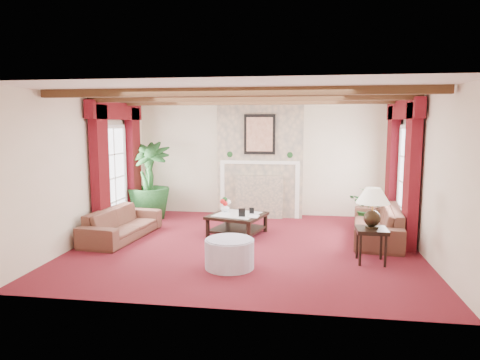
% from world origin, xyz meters
% --- Properties ---
extents(floor, '(6.00, 6.00, 0.00)m').
position_xyz_m(floor, '(0.00, 0.00, 0.00)').
color(floor, '#4E0E17').
rests_on(floor, ground).
extents(ceiling, '(6.00, 6.00, 0.00)m').
position_xyz_m(ceiling, '(0.00, 0.00, 2.70)').
color(ceiling, white).
rests_on(ceiling, floor).
extents(back_wall, '(6.00, 0.02, 2.70)m').
position_xyz_m(back_wall, '(0.00, 2.75, 1.35)').
color(back_wall, beige).
rests_on(back_wall, ground).
extents(left_wall, '(0.02, 5.50, 2.70)m').
position_xyz_m(left_wall, '(-3.00, 0.00, 1.35)').
color(left_wall, beige).
rests_on(left_wall, ground).
extents(right_wall, '(0.02, 5.50, 2.70)m').
position_xyz_m(right_wall, '(3.00, 0.00, 1.35)').
color(right_wall, beige).
rests_on(right_wall, ground).
extents(ceiling_beams, '(6.00, 3.00, 0.12)m').
position_xyz_m(ceiling_beams, '(0.00, 0.00, 2.64)').
color(ceiling_beams, '#3A2112').
rests_on(ceiling_beams, ceiling).
extents(fireplace, '(2.00, 0.52, 2.70)m').
position_xyz_m(fireplace, '(0.00, 2.55, 2.70)').
color(fireplace, tan).
rests_on(fireplace, ground).
extents(french_door_left, '(0.10, 1.10, 2.16)m').
position_xyz_m(french_door_left, '(-2.97, 1.00, 2.13)').
color(french_door_left, white).
rests_on(french_door_left, ground).
extents(french_door_right, '(0.10, 1.10, 2.16)m').
position_xyz_m(french_door_right, '(2.97, 1.00, 2.13)').
color(french_door_right, white).
rests_on(french_door_right, ground).
extents(curtains_left, '(0.20, 2.40, 2.55)m').
position_xyz_m(curtains_left, '(-2.86, 1.00, 2.55)').
color(curtains_left, '#410808').
rests_on(curtains_left, ground).
extents(curtains_right, '(0.20, 2.40, 2.55)m').
position_xyz_m(curtains_right, '(2.86, 1.00, 2.55)').
color(curtains_right, '#410808').
rests_on(curtains_right, ground).
extents(sofa_left, '(2.08, 0.99, 0.76)m').
position_xyz_m(sofa_left, '(-2.43, 0.12, 0.38)').
color(sofa_left, '#3A0F17').
rests_on(sofa_left, ground).
extents(sofa_right, '(2.29, 1.14, 0.84)m').
position_xyz_m(sofa_right, '(2.41, 0.74, 0.42)').
color(sofa_right, '#3A0F17').
rests_on(sofa_right, ground).
extents(potted_palm, '(1.30, 1.95, 0.99)m').
position_xyz_m(potted_palm, '(-2.53, 1.87, 0.50)').
color(potted_palm, black).
rests_on(potted_palm, ground).
extents(small_plant, '(1.59, 1.60, 0.67)m').
position_xyz_m(small_plant, '(2.41, 1.71, 0.34)').
color(small_plant, black).
rests_on(small_plant, ground).
extents(coffee_table, '(1.23, 1.23, 0.41)m').
position_xyz_m(coffee_table, '(-0.27, 0.71, 0.20)').
color(coffee_table, black).
rests_on(coffee_table, ground).
extents(side_table, '(0.55, 0.55, 0.56)m').
position_xyz_m(side_table, '(2.09, -0.71, 0.28)').
color(side_table, black).
rests_on(side_table, ground).
extents(ottoman, '(0.75, 0.75, 0.44)m').
position_xyz_m(ottoman, '(-0.09, -1.28, 0.22)').
color(ottoman, '#AAA7BD').
rests_on(ottoman, ground).
extents(table_lamp, '(0.52, 0.52, 0.66)m').
position_xyz_m(table_lamp, '(2.09, -0.71, 0.89)').
color(table_lamp, black).
rests_on(table_lamp, side_table).
extents(flower_vase, '(0.22, 0.23, 0.17)m').
position_xyz_m(flower_vase, '(-0.55, 0.91, 0.49)').
color(flower_vase, silver).
rests_on(flower_vase, coffee_table).
extents(book, '(0.20, 0.05, 0.27)m').
position_xyz_m(book, '(-0.02, 0.50, 0.54)').
color(book, black).
rests_on(book, coffee_table).
extents(photo_frame_a, '(0.13, 0.05, 0.17)m').
position_xyz_m(photo_frame_a, '(-0.15, 0.48, 0.49)').
color(photo_frame_a, black).
rests_on(photo_frame_a, coffee_table).
extents(photo_frame_b, '(0.10, 0.03, 0.13)m').
position_xyz_m(photo_frame_b, '(0.01, 0.79, 0.47)').
color(photo_frame_b, black).
rests_on(photo_frame_b, coffee_table).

